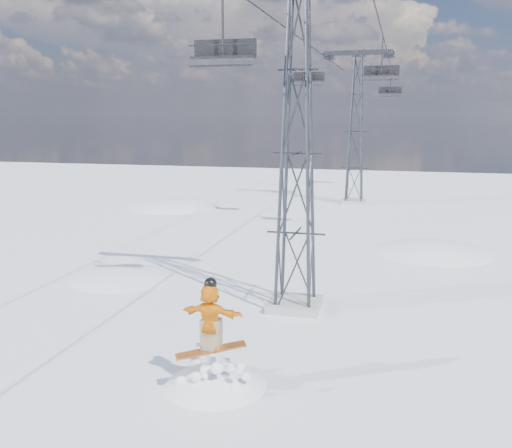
% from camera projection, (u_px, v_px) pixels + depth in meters
% --- Properties ---
extents(ground, '(120.00, 120.00, 0.00)m').
position_uv_depth(ground, '(196.00, 420.00, 12.90)').
color(ground, white).
rests_on(ground, ground).
extents(snow_terrain, '(39.00, 37.00, 22.00)m').
position_uv_depth(snow_terrain, '(244.00, 377.00, 36.08)').
color(snow_terrain, white).
rests_on(snow_terrain, ground).
extents(lift_tower_near, '(5.20, 1.80, 11.43)m').
position_uv_depth(lift_tower_near, '(297.00, 155.00, 19.27)').
color(lift_tower_near, '#999999').
rests_on(lift_tower_near, ground).
extents(lift_tower_far, '(5.20, 1.80, 11.43)m').
position_uv_depth(lift_tower_far, '(356.00, 132.00, 43.06)').
color(lift_tower_far, '#999999').
rests_on(lift_tower_far, ground).
extents(haul_cables, '(4.46, 51.00, 0.06)m').
position_uv_depth(haul_cables, '(338.00, 34.00, 29.19)').
color(haul_cables, black).
rests_on(haul_cables, ground).
extents(snowboarder_jump, '(4.40, 4.40, 6.89)m').
position_uv_depth(snowboarder_jump, '(216.00, 443.00, 14.86)').
color(snowboarder_jump, white).
rests_on(snowboarder_jump, ground).
extents(lift_chair_near, '(2.07, 0.60, 2.57)m').
position_uv_depth(lift_chair_near, '(224.00, 51.00, 18.09)').
color(lift_chair_near, black).
rests_on(lift_chair_near, ground).
extents(lift_chair_mid, '(1.86, 0.53, 2.30)m').
position_uv_depth(lift_chair_mid, '(381.00, 72.00, 30.10)').
color(lift_chair_mid, black).
rests_on(lift_chair_mid, ground).
extents(lift_chair_far, '(1.91, 0.55, 2.37)m').
position_uv_depth(lift_chair_far, '(308.00, 78.00, 34.14)').
color(lift_chair_far, black).
rests_on(lift_chair_far, ground).
extents(lift_chair_extra, '(2.03, 0.58, 2.52)m').
position_uv_depth(lift_chair_extra, '(390.00, 91.00, 50.52)').
color(lift_chair_extra, black).
rests_on(lift_chair_extra, ground).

